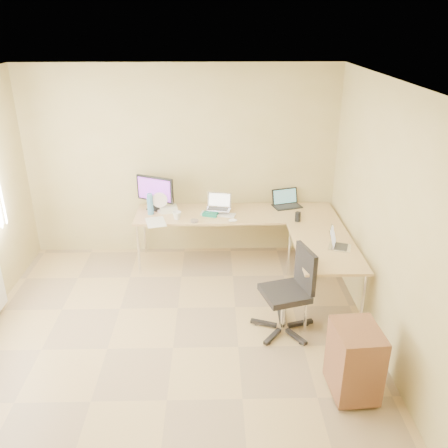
{
  "coord_description": "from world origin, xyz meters",
  "views": [
    {
      "loc": [
        0.43,
        -3.89,
        3.11
      ],
      "look_at": [
        0.55,
        1.1,
        0.9
      ],
      "focal_mm": 37.55,
      "sensor_mm": 36.0,
      "label": 1
    }
  ],
  "objects_px": {
    "desk_return": "(323,273)",
    "water_bottle": "(150,204)",
    "desk_main": "(236,237)",
    "mug": "(177,215)",
    "desk_fan": "(160,203)",
    "cabinet": "(355,360)",
    "laptop_return": "(341,240)",
    "office_chair": "(285,290)",
    "laptop_center": "(218,202)",
    "monitor": "(155,193)",
    "laptop_black": "(287,199)",
    "keyboard": "(218,214)"
  },
  "relations": [
    {
      "from": "laptop_return",
      "to": "office_chair",
      "type": "relative_size",
      "value": 0.3
    },
    {
      "from": "monitor",
      "to": "laptop_black",
      "type": "bearing_deg",
      "value": 27.43
    },
    {
      "from": "water_bottle",
      "to": "office_chair",
      "type": "xyz_separation_m",
      "value": [
        1.57,
        -1.55,
        -0.37
      ]
    },
    {
      "from": "monitor",
      "to": "laptop_center",
      "type": "distance_m",
      "value": 0.85
    },
    {
      "from": "laptop_black",
      "to": "mug",
      "type": "height_order",
      "value": "laptop_black"
    },
    {
      "from": "laptop_return",
      "to": "office_chair",
      "type": "distance_m",
      "value": 0.92
    },
    {
      "from": "desk_main",
      "to": "laptop_return",
      "type": "bearing_deg",
      "value": -43.16
    },
    {
      "from": "desk_fan",
      "to": "cabinet",
      "type": "relative_size",
      "value": 0.4
    },
    {
      "from": "desk_return",
      "to": "water_bottle",
      "type": "relative_size",
      "value": 4.59
    },
    {
      "from": "desk_main",
      "to": "keyboard",
      "type": "relative_size",
      "value": 5.83
    },
    {
      "from": "desk_return",
      "to": "laptop_return",
      "type": "xyz_separation_m",
      "value": [
        0.15,
        -0.06,
        0.46
      ]
    },
    {
      "from": "laptop_black",
      "to": "office_chair",
      "type": "relative_size",
      "value": 0.39
    },
    {
      "from": "monitor",
      "to": "laptop_return",
      "type": "xyz_separation_m",
      "value": [
        2.2,
        -1.2,
        -0.14
      ]
    },
    {
      "from": "keyboard",
      "to": "mug",
      "type": "height_order",
      "value": "mug"
    },
    {
      "from": "laptop_center",
      "to": "water_bottle",
      "type": "relative_size",
      "value": 1.13
    },
    {
      "from": "office_chair",
      "to": "water_bottle",
      "type": "bearing_deg",
      "value": 119.1
    },
    {
      "from": "desk_main",
      "to": "office_chair",
      "type": "height_order",
      "value": "office_chair"
    },
    {
      "from": "desk_return",
      "to": "desk_fan",
      "type": "xyz_separation_m",
      "value": [
        -1.98,
        1.05,
        0.49
      ]
    },
    {
      "from": "desk_main",
      "to": "laptop_center",
      "type": "bearing_deg",
      "value": 177.26
    },
    {
      "from": "desk_fan",
      "to": "desk_main",
      "type": "bearing_deg",
      "value": -8.34
    },
    {
      "from": "water_bottle",
      "to": "office_chair",
      "type": "height_order",
      "value": "water_bottle"
    },
    {
      "from": "desk_fan",
      "to": "office_chair",
      "type": "relative_size",
      "value": 0.27
    },
    {
      "from": "desk_main",
      "to": "laptop_black",
      "type": "height_order",
      "value": "laptop_black"
    },
    {
      "from": "monitor",
      "to": "cabinet",
      "type": "bearing_deg",
      "value": -27.25
    },
    {
      "from": "laptop_black",
      "to": "laptop_return",
      "type": "distance_m",
      "value": 1.32
    },
    {
      "from": "office_chair",
      "to": "desk_fan",
      "type": "bearing_deg",
      "value": 115.48
    },
    {
      "from": "laptop_black",
      "to": "desk_fan",
      "type": "xyz_separation_m",
      "value": [
        -1.71,
        -0.15,
        0.01
      ]
    },
    {
      "from": "laptop_center",
      "to": "keyboard",
      "type": "distance_m",
      "value": 0.16
    },
    {
      "from": "desk_main",
      "to": "mug",
      "type": "xyz_separation_m",
      "value": [
        -0.77,
        -0.2,
        0.42
      ]
    },
    {
      "from": "water_bottle",
      "to": "office_chair",
      "type": "bearing_deg",
      "value": -44.76
    },
    {
      "from": "laptop_return",
      "to": "laptop_black",
      "type": "bearing_deg",
      "value": 38.35
    },
    {
      "from": "monitor",
      "to": "laptop_center",
      "type": "height_order",
      "value": "monitor"
    },
    {
      "from": "keyboard",
      "to": "water_bottle",
      "type": "height_order",
      "value": "water_bottle"
    },
    {
      "from": "desk_return",
      "to": "laptop_black",
      "type": "height_order",
      "value": "laptop_black"
    },
    {
      "from": "laptop_black",
      "to": "desk_fan",
      "type": "distance_m",
      "value": 1.72
    },
    {
      "from": "laptop_center",
      "to": "desk_fan",
      "type": "height_order",
      "value": "desk_fan"
    },
    {
      "from": "laptop_center",
      "to": "desk_main",
      "type": "bearing_deg",
      "value": 8.77
    },
    {
      "from": "office_chair",
      "to": "laptop_return",
      "type": "bearing_deg",
      "value": 20.94
    },
    {
      "from": "desk_return",
      "to": "office_chair",
      "type": "bearing_deg",
      "value": -133.03
    },
    {
      "from": "keyboard",
      "to": "office_chair",
      "type": "xyz_separation_m",
      "value": [
        0.68,
        -1.5,
        -0.24
      ]
    },
    {
      "from": "mug",
      "to": "laptop_center",
      "type": "bearing_deg",
      "value": 21.65
    },
    {
      "from": "cabinet",
      "to": "monitor",
      "type": "bearing_deg",
      "value": 122.77
    },
    {
      "from": "desk_fan",
      "to": "laptop_return",
      "type": "xyz_separation_m",
      "value": [
        2.13,
        -1.11,
        -0.04
      ]
    },
    {
      "from": "laptop_center",
      "to": "laptop_black",
      "type": "height_order",
      "value": "laptop_center"
    },
    {
      "from": "desk_main",
      "to": "office_chair",
      "type": "bearing_deg",
      "value": -74.31
    },
    {
      "from": "water_bottle",
      "to": "cabinet",
      "type": "distance_m",
      "value": 3.27
    },
    {
      "from": "desk_main",
      "to": "cabinet",
      "type": "xyz_separation_m",
      "value": [
        0.93,
        -2.51,
        -0.01
      ]
    },
    {
      "from": "monitor",
      "to": "office_chair",
      "type": "relative_size",
      "value": 0.56
    },
    {
      "from": "desk_return",
      "to": "keyboard",
      "type": "xyz_separation_m",
      "value": [
        -1.21,
        0.92,
        0.38
      ]
    },
    {
      "from": "laptop_center",
      "to": "laptop_black",
      "type": "xyz_separation_m",
      "value": [
        0.95,
        0.19,
        -0.03
      ]
    }
  ]
}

